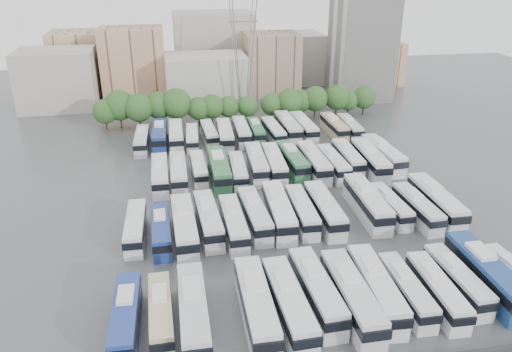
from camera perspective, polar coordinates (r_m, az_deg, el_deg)
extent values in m
plane|color=#424447|center=(75.87, 2.97, -3.57)|extent=(220.00, 220.00, 0.00)
cylinder|color=black|center=(113.45, -16.71, 5.62)|extent=(0.36, 0.36, 2.20)
sphere|color=#234C1E|center=(112.59, -16.89, 7.06)|extent=(5.29, 5.29, 5.29)
cylinder|color=black|center=(113.74, -15.15, 6.00)|extent=(0.36, 0.36, 2.75)
sphere|color=#234C1E|center=(112.68, -15.36, 7.80)|extent=(6.60, 6.60, 6.60)
cylinder|color=black|center=(112.02, -13.09, 5.89)|extent=(0.36, 0.36, 2.57)
sphere|color=#234C1E|center=(111.01, -13.26, 7.60)|extent=(6.17, 6.17, 6.17)
cylinder|color=black|center=(113.37, -10.90, 6.28)|extent=(0.36, 0.36, 2.50)
sphere|color=#234C1E|center=(112.40, -11.04, 7.93)|extent=(6.00, 6.00, 6.00)
cylinder|color=black|center=(112.36, -8.97, 6.34)|extent=(0.36, 0.36, 2.76)
sphere|color=#234C1E|center=(111.28, -9.09, 8.17)|extent=(6.64, 6.64, 6.64)
cylinder|color=black|center=(112.15, -6.51, 6.27)|extent=(0.36, 0.36, 2.12)
sphere|color=#234C1E|center=(111.30, -6.58, 7.68)|extent=(5.08, 5.08, 5.08)
cylinder|color=black|center=(112.60, -5.00, 6.44)|extent=(0.36, 0.36, 2.24)
sphere|color=#234C1E|center=(111.71, -5.06, 7.93)|extent=(5.38, 5.38, 5.38)
cylinder|color=black|center=(113.57, -3.13, 6.59)|extent=(0.36, 0.36, 1.99)
sphere|color=#234C1E|center=(112.78, -3.16, 7.90)|extent=(4.79, 4.79, 4.79)
cylinder|color=black|center=(113.89, -0.92, 6.66)|extent=(0.36, 0.36, 1.93)
sphere|color=#234C1E|center=(113.13, -0.93, 7.93)|extent=(4.64, 4.64, 4.64)
cylinder|color=black|center=(114.66, 1.79, 6.82)|extent=(0.36, 0.36, 2.12)
sphere|color=#234C1E|center=(113.84, 1.81, 8.21)|extent=(5.10, 5.10, 5.10)
cylinder|color=black|center=(114.96, 3.84, 6.91)|extent=(0.36, 0.36, 2.46)
sphere|color=#234C1E|center=(114.02, 3.89, 8.51)|extent=(5.89, 5.89, 5.89)
cylinder|color=black|center=(117.24, 5.05, 7.15)|extent=(0.36, 0.36, 2.18)
sphere|color=#234C1E|center=(116.41, 5.11, 8.54)|extent=(5.23, 5.23, 5.23)
cylinder|color=black|center=(117.85, 6.72, 7.23)|extent=(0.36, 0.36, 2.42)
sphere|color=#234C1E|center=(116.94, 6.79, 8.77)|extent=(5.81, 5.81, 5.81)
cylinder|color=black|center=(119.50, 9.13, 7.33)|extent=(0.36, 0.36, 2.43)
sphere|color=#234C1E|center=(118.60, 9.24, 8.85)|extent=(5.84, 5.84, 5.84)
cylinder|color=black|center=(120.79, 10.44, 7.29)|extent=(0.36, 0.36, 1.92)
sphere|color=#234C1E|center=(120.07, 10.53, 8.47)|extent=(4.61, 4.61, 4.61)
cylinder|color=black|center=(122.01, 12.13, 7.39)|extent=(0.36, 0.36, 2.23)
sphere|color=#234C1E|center=(121.20, 12.26, 8.76)|extent=(5.35, 5.35, 5.35)
cube|color=#9E998E|center=(133.01, -21.69, 10.24)|extent=(18.00, 14.00, 14.00)
cube|color=tan|center=(136.10, -13.80, 12.39)|extent=(16.00, 12.00, 18.00)
cube|color=#ADA89E|center=(129.03, -5.70, 10.96)|extent=(20.00, 14.00, 12.00)
cube|color=gray|center=(136.92, 1.74, 12.70)|extent=(14.00, 12.00, 16.00)
cube|color=gray|center=(148.10, -4.87, 14.29)|extent=(22.00, 16.00, 20.00)
cube|color=tan|center=(147.55, -19.14, 12.25)|extent=(16.00, 14.00, 16.00)
cube|color=#A39E93|center=(150.35, 3.85, 13.31)|extent=(18.00, 14.00, 14.00)
cube|color=tan|center=(152.55, 13.39, 12.50)|extent=(14.00, 12.00, 12.00)
cube|color=gray|center=(142.55, -9.46, 11.62)|extent=(12.00, 10.00, 10.00)
cube|color=silver|center=(134.79, 11.98, 14.18)|extent=(14.00, 14.00, 26.00)
cylinder|color=slate|center=(115.82, -2.34, 15.10)|extent=(2.90, 2.91, 33.83)
cylinder|color=slate|center=(119.73, -2.62, 15.39)|extent=(2.90, 2.91, 33.83)
cylinder|color=slate|center=(116.43, -0.32, 15.16)|extent=(2.90, 2.91, 33.83)
cylinder|color=slate|center=(120.33, -0.66, 15.46)|extent=(2.90, 2.91, 33.83)
cube|color=slate|center=(117.50, -1.50, 17.25)|extent=(7.00, 0.30, 0.30)
cube|color=navy|center=(53.89, -14.61, -15.45)|extent=(2.71, 11.48, 3.24)
cube|color=black|center=(53.39, -14.70, -15.03)|extent=(2.83, 11.65, 0.95)
cube|color=silver|center=(53.89, -14.70, -12.98)|extent=(1.69, 3.09, 0.42)
cube|color=tan|center=(53.76, -10.81, -15.28)|extent=(2.54, 10.71, 3.02)
cube|color=black|center=(53.29, -10.85, -14.89)|extent=(2.65, 10.88, 0.89)
cube|color=silver|center=(53.77, -11.00, -12.98)|extent=(1.58, 2.88, 0.39)
cube|color=silver|center=(52.91, -7.16, -15.31)|extent=(2.77, 12.83, 3.63)
cube|color=black|center=(52.35, -7.19, -14.83)|extent=(2.90, 13.03, 1.07)
cube|color=silver|center=(52.91, -7.39, -12.50)|extent=(1.83, 3.43, 0.47)
cube|color=silver|center=(53.26, 0.02, -14.71)|extent=(2.91, 13.16, 3.72)
cube|color=black|center=(52.69, 0.05, -14.21)|extent=(3.04, 13.36, 1.09)
cube|color=silver|center=(53.27, -0.29, -11.85)|extent=(1.89, 3.52, 0.48)
cube|color=silver|center=(53.64, 3.73, -14.51)|extent=(3.17, 12.89, 3.63)
cube|color=black|center=(53.09, 3.80, -14.03)|extent=(3.30, 13.09, 1.07)
cube|color=silver|center=(53.62, 3.32, -11.76)|extent=(1.93, 3.48, 0.47)
cube|color=silver|center=(55.72, 6.92, -13.01)|extent=(3.18, 12.66, 3.56)
cube|color=black|center=(55.19, 7.01, -12.54)|extent=(3.32, 12.85, 1.05)
cube|color=silver|center=(55.74, 6.49, -10.42)|extent=(1.92, 3.42, 0.46)
cube|color=silver|center=(55.34, 10.82, -13.49)|extent=(2.82, 13.20, 3.74)
cube|color=black|center=(54.79, 10.94, -13.00)|extent=(2.95, 13.40, 1.10)
cube|color=silver|center=(55.34, 10.40, -10.75)|extent=(1.87, 3.52, 0.48)
cube|color=silver|center=(57.15, 13.51, -12.49)|extent=(3.33, 12.81, 3.60)
cube|color=black|center=(56.63, 13.63, -12.02)|extent=(3.47, 13.01, 1.06)
cube|color=silver|center=(57.20, 13.17, -9.93)|extent=(1.97, 3.47, 0.47)
cube|color=silver|center=(58.17, 16.74, -12.49)|extent=(2.42, 10.92, 3.09)
cube|color=black|center=(57.73, 16.87, -12.10)|extent=(2.53, 11.08, 0.91)
cube|color=silver|center=(58.16, 16.38, -10.34)|extent=(1.57, 2.92, 0.40)
cube|color=silver|center=(59.11, 19.92, -12.29)|extent=(2.75, 11.19, 3.15)
cube|color=black|center=(58.67, 20.06, -11.89)|extent=(2.87, 11.36, 0.93)
cube|color=silver|center=(59.11, 19.56, -10.13)|extent=(1.68, 3.02, 0.41)
cube|color=silver|center=(61.59, 21.95, -11.05)|extent=(2.60, 11.06, 3.12)
cube|color=black|center=(61.17, 22.11, -10.66)|extent=(2.71, 11.23, 0.92)
cube|color=silver|center=(61.58, 21.53, -9.01)|extent=(1.63, 2.97, 0.40)
cube|color=navy|center=(63.20, 24.77, -10.25)|extent=(3.04, 13.46, 3.80)
cube|color=black|center=(62.71, 24.96, -9.78)|extent=(3.17, 13.67, 1.12)
cube|color=silver|center=(63.24, 24.30, -7.83)|extent=(1.95, 3.61, 0.49)
cube|color=silver|center=(64.53, 27.13, -8.61)|extent=(1.61, 2.90, 0.39)
cube|color=silver|center=(69.05, -13.59, -5.80)|extent=(2.64, 11.16, 3.15)
cube|color=black|center=(68.63, -13.64, -5.42)|extent=(2.75, 11.33, 0.93)
cube|color=silver|center=(69.42, -13.66, -3.96)|extent=(1.65, 3.00, 0.41)
cube|color=navy|center=(67.66, -10.80, -6.22)|extent=(2.63, 10.95, 3.08)
cube|color=black|center=(67.24, -10.84, -5.84)|extent=(2.74, 11.12, 0.91)
cube|color=silver|center=(68.00, -10.96, -4.38)|extent=(1.63, 2.95, 0.40)
cube|color=silver|center=(67.40, -8.19, -5.84)|extent=(3.15, 13.14, 3.70)
cube|color=black|center=(66.91, -8.21, -5.38)|extent=(3.28, 13.34, 1.09)
cube|color=silver|center=(67.83, -8.39, -3.63)|extent=(1.95, 3.54, 0.48)
cube|color=silver|center=(68.93, -5.47, -5.07)|extent=(3.22, 12.40, 3.48)
cube|color=black|center=(68.47, -5.48, -4.64)|extent=(3.35, 12.59, 1.02)
cube|color=silver|center=(69.34, -5.72, -3.04)|extent=(1.90, 3.36, 0.45)
cube|color=silver|center=(67.85, -2.58, -5.54)|extent=(2.68, 11.89, 3.36)
cube|color=black|center=(67.41, -2.57, -5.12)|extent=(2.80, 12.07, 0.99)
cube|color=silver|center=(68.23, -2.80, -3.55)|extent=(1.72, 3.19, 0.43)
cube|color=silver|center=(69.84, -0.18, -4.55)|extent=(3.10, 12.23, 3.44)
cube|color=black|center=(69.40, -0.15, -4.13)|extent=(3.23, 12.41, 1.01)
cube|color=silver|center=(70.25, -0.45, -2.58)|extent=(1.86, 3.31, 0.44)
cube|color=white|center=(70.57, 2.60, -4.12)|extent=(3.31, 13.22, 3.72)
cube|color=black|center=(70.09, 2.63, -3.67)|extent=(3.45, 13.42, 1.09)
cube|color=silver|center=(71.04, 2.39, -2.01)|extent=(2.00, 3.57, 0.48)
cube|color=silver|center=(71.23, 5.25, -4.11)|extent=(2.72, 11.65, 3.29)
cube|color=black|center=(70.81, 5.30, -3.72)|extent=(2.84, 11.83, 0.97)
cube|color=silver|center=(71.63, 5.03, -2.26)|extent=(1.71, 3.13, 0.43)
cube|color=silver|center=(71.75, 7.82, -3.91)|extent=(2.70, 12.56, 3.56)
cube|color=black|center=(71.30, 7.89, -3.48)|extent=(2.82, 12.75, 1.05)
cube|color=silver|center=(72.16, 7.54, -1.92)|extent=(1.79, 3.35, 0.46)
cube|color=silver|center=(74.41, 12.55, -3.10)|extent=(3.20, 13.49, 3.80)
cube|color=black|center=(73.95, 12.64, -2.66)|extent=(3.34, 13.70, 1.12)
cube|color=silver|center=(74.88, 12.25, -1.06)|extent=(1.99, 3.63, 0.49)
cube|color=silver|center=(75.35, 15.05, -3.36)|extent=(2.58, 10.63, 2.99)
cube|color=black|center=(74.99, 15.14, -3.02)|extent=(2.70, 10.79, 0.88)
cube|color=silver|center=(75.66, 14.76, -1.78)|extent=(1.59, 2.86, 0.39)
cube|color=silver|center=(75.51, 17.91, -3.57)|extent=(2.72, 11.47, 3.23)
cube|color=black|center=(75.12, 18.02, -3.21)|extent=(2.84, 11.65, 0.95)
cube|color=silver|center=(75.81, 17.58, -1.87)|extent=(1.70, 3.08, 0.42)
cube|color=silver|center=(77.58, 19.85, -2.87)|extent=(3.03, 13.32, 3.76)
cube|color=black|center=(77.14, 19.98, -2.45)|extent=(3.17, 13.52, 1.11)
cube|color=silver|center=(77.99, 19.51, -0.94)|extent=(1.94, 3.57, 0.49)
cube|color=silver|center=(83.65, -10.90, 0.06)|extent=(2.66, 12.07, 3.41)
cube|color=black|center=(83.25, -10.93, 0.42)|extent=(2.78, 12.25, 1.00)
cube|color=silver|center=(84.29, -11.01, 1.66)|extent=(1.73, 3.23, 0.44)
cube|color=silver|center=(83.93, -8.84, 0.30)|extent=(2.64, 12.03, 3.40)
cube|color=black|center=(83.53, -8.86, 0.66)|extent=(2.76, 12.21, 1.00)
cube|color=silver|center=(84.57, -8.95, 1.89)|extent=(1.72, 3.22, 0.44)
cube|color=white|center=(85.49, -6.55, 0.75)|extent=(2.38, 10.66, 3.01)
cube|color=black|center=(85.14, -6.56, 1.07)|extent=(2.49, 10.82, 0.89)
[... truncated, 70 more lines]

